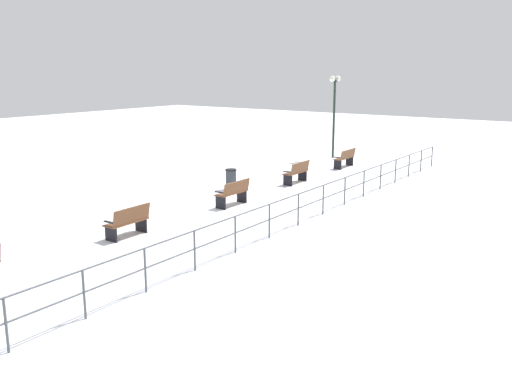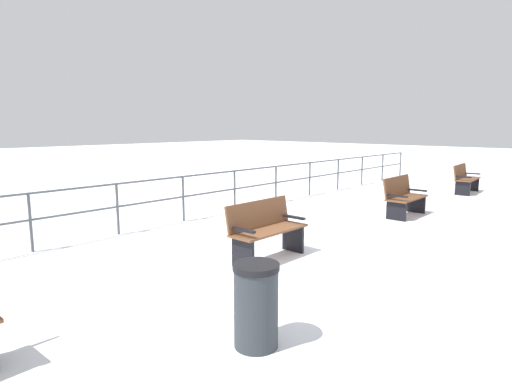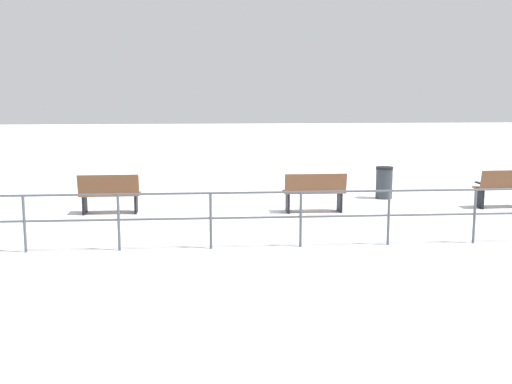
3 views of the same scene
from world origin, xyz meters
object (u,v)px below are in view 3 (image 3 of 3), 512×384
Objects in this scene: trash_bin at (384,183)px; bench_fourth at (110,194)px; bench_third at (314,192)px; bench_second at (506,188)px.

bench_fourth is at bearing 102.65° from trash_bin.
trash_bin is (1.54, -6.85, -0.04)m from bench_fourth.
trash_bin is at bearing -50.64° from bench_third.
bench_fourth is at bearing 88.15° from bench_second.
trash_bin is at bearing 56.63° from bench_second.
bench_second is at bearing -91.18° from bench_fourth.
bench_fourth is (0.03, 9.40, -0.03)m from bench_second.
bench_second is at bearing -121.73° from trash_bin.
bench_third reaches higher than trash_bin.
bench_third is (-0.19, 4.70, -0.01)m from bench_second.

